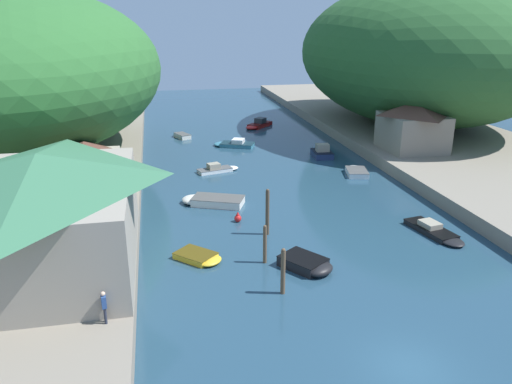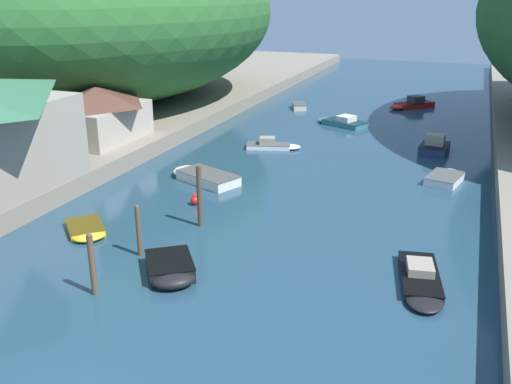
# 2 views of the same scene
# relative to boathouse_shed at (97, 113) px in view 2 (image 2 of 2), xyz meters

# --- Properties ---
(water_surface) EXTENTS (130.00, 130.00, 0.00)m
(water_surface) POSITION_rel_boathouse_shed_xyz_m (16.64, 4.16, -3.35)
(water_surface) COLOR #234256
(water_surface) RESTS_ON ground
(left_bank) EXTENTS (22.00, 120.00, 1.22)m
(left_bank) POSITION_rel_boathouse_shed_xyz_m (-6.67, 4.16, -2.73)
(left_bank) COLOR gray
(left_bank) RESTS_ON ground
(hillside_left) EXTENTS (29.64, 41.50, 17.23)m
(hillside_left) POSITION_rel_boathouse_shed_xyz_m (-7.77, 15.18, 6.49)
(hillside_left) COLOR #2D662D
(hillside_left) RESTS_ON left_bank
(boathouse_shed) EXTENTS (5.76, 8.05, 4.10)m
(boathouse_shed) POSITION_rel_boathouse_shed_xyz_m (0.00, 0.00, 0.00)
(boathouse_shed) COLOR #B2A899
(boathouse_shed) RESTS_ON left_bank
(boat_navy_launch) EXTENTS (2.45, 3.49, 0.59)m
(boat_navy_launch) POSITION_rel_boathouse_shed_xyz_m (9.28, 22.96, -3.05)
(boat_navy_launch) COLOR silver
(boat_navy_launch) RESTS_ON water_surface
(boat_moored_right) EXTENTS (3.61, 3.93, 0.69)m
(boat_moored_right) POSITION_rel_boathouse_shed_xyz_m (14.92, -15.76, -3.01)
(boat_moored_right) COLOR black
(boat_moored_right) RESTS_ON water_surface
(boat_far_upstream) EXTENTS (2.32, 3.98, 1.54)m
(boat_far_upstream) POSITION_rel_boathouse_shed_xyz_m (24.53, 10.21, -2.87)
(boat_far_upstream) COLOR navy
(boat_far_upstream) RESTS_ON water_surface
(boat_near_quay) EXTENTS (2.59, 5.50, 0.78)m
(boat_near_quay) POSITION_rel_boathouse_shed_xyz_m (25.68, -12.55, -3.10)
(boat_near_quay) COLOR black
(boat_near_quay) RESTS_ON water_surface
(boat_red_skiff) EXTENTS (5.73, 3.98, 0.68)m
(boat_red_skiff) POSITION_rel_boathouse_shed_xyz_m (10.21, -2.89, -3.01)
(boat_red_skiff) COLOR silver
(boat_red_skiff) RESTS_ON water_surface
(boat_open_rowboat) EXTENTS (4.60, 2.51, 0.94)m
(boat_open_rowboat) POSITION_rel_boathouse_shed_xyz_m (12.11, 6.52, -3.06)
(boat_open_rowboat) COLOR white
(boat_open_rowboat) RESTS_ON water_surface
(boat_small_dinghy) EXTENTS (5.42, 3.90, 0.96)m
(boat_small_dinghy) POSITION_rel_boathouse_shed_xyz_m (15.35, 16.79, -3.04)
(boat_small_dinghy) COLOR teal
(boat_small_dinghy) RESTS_ON water_surface
(boat_yellow_tender) EXTENTS (2.69, 4.05, 0.54)m
(boat_yellow_tender) POSITION_rel_boathouse_shed_xyz_m (25.84, 2.99, -3.08)
(boat_yellow_tender) COLOR white
(boat_yellow_tender) RESTS_ON water_surface
(boat_mid_channel) EXTENTS (4.92, 5.09, 1.26)m
(boat_mid_channel) POSITION_rel_boathouse_shed_xyz_m (20.68, 27.37, -2.96)
(boat_mid_channel) COLOR red
(boat_mid_channel) RESTS_ON water_surface
(boat_white_cruiser) EXTENTS (3.47, 3.46, 0.42)m
(boat_white_cruiser) POSITION_rel_boathouse_shed_xyz_m (8.31, -13.12, -3.14)
(boat_white_cruiser) COLOR gold
(boat_white_cruiser) RESTS_ON water_surface
(mooring_post_nearest) EXTENTS (0.27, 0.27, 2.88)m
(mooring_post_nearest) POSITION_rel_boathouse_shed_xyz_m (12.59, -18.29, -1.90)
(mooring_post_nearest) COLOR brown
(mooring_post_nearest) RESTS_ON water_surface
(mooring_post_second) EXTENTS (0.24, 0.24, 2.66)m
(mooring_post_second) POSITION_rel_boathouse_shed_xyz_m (12.41, -14.33, -2.01)
(mooring_post_second) COLOR brown
(mooring_post_second) RESTS_ON water_surface
(mooring_post_middle) EXTENTS (0.28, 0.28, 3.55)m
(mooring_post_middle) POSITION_rel_boathouse_shed_xyz_m (13.57, -9.97, -1.56)
(mooring_post_middle) COLOR #4C3D2D
(mooring_post_middle) RESTS_ON water_surface
(channel_buoy_near) EXTENTS (0.56, 0.56, 0.84)m
(channel_buoy_near) POSITION_rel_boathouse_shed_xyz_m (11.84, -7.18, -3.02)
(channel_buoy_near) COLOR red
(channel_buoy_near) RESTS_ON water_surface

